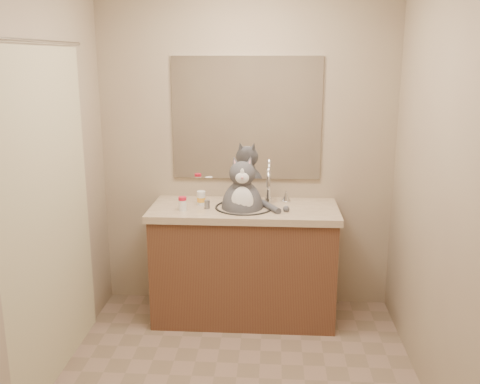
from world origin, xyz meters
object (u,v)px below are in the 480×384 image
Objects in this scene: cat at (243,204)px; grey_canister at (207,204)px; pill_bottle_orange at (201,198)px; pill_bottle_redcap at (183,204)px.

grey_canister is at bearing -176.41° from cat.
pill_bottle_orange is (-0.30, 0.06, 0.02)m from cat.
cat reaches higher than pill_bottle_orange.
cat is at bearing -10.76° from pill_bottle_orange.
pill_bottle_redcap is 0.18m from grey_canister.
pill_bottle_orange reaches higher than pill_bottle_redcap.
cat is 6.02× the size of pill_bottle_redcap.
pill_bottle_redcap is 1.64× the size of grey_canister.
grey_canister is (0.16, 0.06, -0.02)m from pill_bottle_redcap.
pill_bottle_orange reaches higher than grey_canister.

